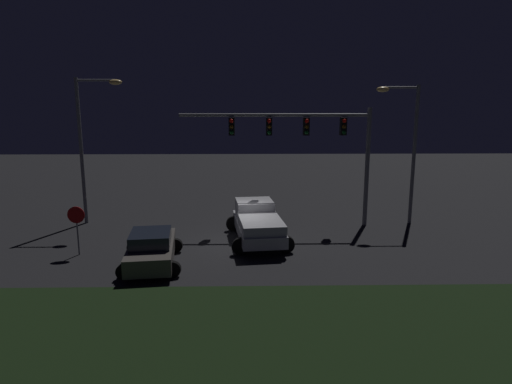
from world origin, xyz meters
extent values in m
plane|color=black|center=(0.00, 0.00, 0.00)|extent=(80.00, 80.00, 0.00)
cube|color=black|center=(0.00, -8.52, 0.05)|extent=(21.74, 6.04, 0.10)
cube|color=#B7B7BC|center=(0.86, 0.27, 0.68)|extent=(2.60, 5.59, 0.55)
cube|color=#B7B7BC|center=(0.73, 1.45, 1.38)|extent=(2.04, 2.10, 0.85)
cube|color=black|center=(0.73, 1.45, 1.50)|extent=(1.92, 1.71, 0.51)
cube|color=#B7B7BC|center=(0.99, -0.80, 1.18)|extent=(2.25, 3.22, 0.45)
cylinder|color=black|center=(-0.38, 2.09, 0.40)|extent=(0.80, 0.22, 0.80)
cylinder|color=black|center=(1.67, 2.32, 0.40)|extent=(0.80, 0.22, 0.80)
cylinder|color=black|center=(0.06, -1.78, 0.40)|extent=(0.80, 0.22, 0.80)
cylinder|color=black|center=(2.11, -1.54, 0.40)|extent=(0.80, 0.22, 0.80)
cube|color=#514C47|center=(-3.66, -2.96, 0.61)|extent=(2.32, 4.59, 0.70)
cube|color=black|center=(-3.63, -3.21, 1.23)|extent=(1.83, 2.18, 0.55)
cylinder|color=black|center=(-4.75, -1.59, 0.32)|extent=(0.64, 0.22, 0.64)
cylinder|color=black|center=(-2.93, -1.36, 0.32)|extent=(0.64, 0.22, 0.64)
cylinder|color=black|center=(-4.39, -4.55, 0.32)|extent=(0.64, 0.22, 0.64)
cylinder|color=black|center=(-2.56, -4.33, 0.32)|extent=(0.64, 0.22, 0.64)
cylinder|color=slate|center=(6.94, 3.12, 3.25)|extent=(0.24, 0.24, 6.50)
cylinder|color=slate|center=(1.84, 3.12, 6.10)|extent=(10.20, 0.18, 0.18)
cube|color=black|center=(5.54, 3.12, 5.50)|extent=(0.32, 0.44, 0.95)
sphere|color=red|center=(5.54, 2.89, 5.80)|extent=(0.22, 0.22, 0.22)
sphere|color=#59380A|center=(5.54, 2.89, 5.50)|extent=(0.22, 0.22, 0.22)
sphere|color=#0C4719|center=(5.54, 2.89, 5.20)|extent=(0.22, 0.22, 0.22)
cube|color=black|center=(3.54, 3.12, 5.50)|extent=(0.32, 0.44, 0.95)
sphere|color=red|center=(3.54, 2.89, 5.80)|extent=(0.22, 0.22, 0.22)
sphere|color=#59380A|center=(3.54, 2.89, 5.50)|extent=(0.22, 0.22, 0.22)
sphere|color=#0C4719|center=(3.54, 2.89, 5.20)|extent=(0.22, 0.22, 0.22)
cube|color=black|center=(1.54, 3.12, 5.50)|extent=(0.32, 0.44, 0.95)
sphere|color=red|center=(1.54, 2.89, 5.80)|extent=(0.22, 0.22, 0.22)
sphere|color=#59380A|center=(1.54, 2.89, 5.50)|extent=(0.22, 0.22, 0.22)
sphere|color=#0C4719|center=(1.54, 2.89, 5.20)|extent=(0.22, 0.22, 0.22)
cube|color=black|center=(-0.46, 3.12, 5.50)|extent=(0.32, 0.44, 0.95)
sphere|color=red|center=(-0.46, 2.89, 5.80)|extent=(0.22, 0.22, 0.22)
sphere|color=#59380A|center=(-0.46, 2.89, 5.50)|extent=(0.22, 0.22, 0.22)
sphere|color=#0C4719|center=(-0.46, 2.89, 5.20)|extent=(0.22, 0.22, 0.22)
cylinder|color=slate|center=(-8.86, 3.91, 4.05)|extent=(0.20, 0.20, 8.09)
cylinder|color=slate|center=(-7.80, 3.91, 7.94)|extent=(2.12, 0.12, 0.12)
ellipsoid|color=#F9CC72|center=(-6.74, 3.91, 7.84)|extent=(0.70, 0.44, 0.30)
cylinder|color=slate|center=(9.63, 3.51, 3.85)|extent=(0.20, 0.20, 7.71)
cylinder|color=slate|center=(8.66, 3.51, 7.56)|extent=(1.94, 0.12, 0.12)
ellipsoid|color=#F9CC72|center=(7.69, 3.51, 7.46)|extent=(0.70, 0.44, 0.30)
cylinder|color=slate|center=(-7.23, -1.60, 1.10)|extent=(0.07, 0.07, 2.20)
cylinder|color=#B20C0F|center=(-7.23, -1.63, 1.85)|extent=(0.76, 0.03, 0.76)
camera|label=1|loc=(0.37, -20.64, 6.61)|focal=30.84mm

